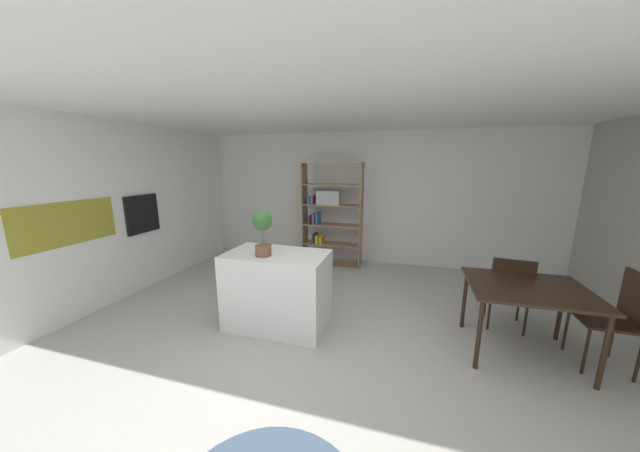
{
  "coord_description": "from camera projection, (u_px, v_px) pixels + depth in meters",
  "views": [
    {
      "loc": [
        0.91,
        -2.82,
        1.95
      ],
      "look_at": [
        -0.12,
        0.68,
        1.18
      ],
      "focal_mm": 16.66,
      "sensor_mm": 36.0,
      "label": 1
    }
  ],
  "objects": [
    {
      "name": "kitchen_island",
      "position": [
        277.0,
        290.0,
        3.58
      ],
      "size": [
        1.19,
        0.7,
        0.92
      ],
      "primitive_type": "cube",
      "color": "white",
      "rests_on": "ground_plane"
    },
    {
      "name": "dining_chair_window_side",
      "position": [
        620.0,
        313.0,
        2.79
      ],
      "size": [
        0.46,
        0.45,
        0.97
      ],
      "rotation": [
        0.0,
        0.0,
        -1.58
      ],
      "color": "black",
      "rests_on": "ground_plane"
    },
    {
      "name": "built_in_oven",
      "position": [
        142.0,
        214.0,
        4.58
      ],
      "size": [
        0.06,
        0.57,
        0.58
      ],
      "color": "black",
      "rests_on": "ground_plane"
    },
    {
      "name": "ceiling_slab",
      "position": [
        312.0,
        95.0,
        2.77
      ],
      "size": [
        7.39,
        6.16,
        0.06
      ],
      "color": "white",
      "rests_on": "ground_plane"
    },
    {
      "name": "dining_table",
      "position": [
        527.0,
        293.0,
        2.99
      ],
      "size": [
        1.1,
        0.91,
        0.74
      ],
      "color": "black",
      "rests_on": "ground_plane"
    },
    {
      "name": "cabinet_niche_splashback",
      "position": [
        67.0,
        224.0,
        3.59
      ],
      "size": [
        0.01,
        1.18,
        0.53
      ],
      "color": "#9E932D",
      "rests_on": "ground_plane"
    },
    {
      "name": "open_bookshelf",
      "position": [
        329.0,
        213.0,
        5.7
      ],
      "size": [
        1.14,
        0.33,
        1.97
      ],
      "color": "#997551",
      "rests_on": "ground_plane"
    },
    {
      "name": "potted_plant_on_island",
      "position": [
        263.0,
        229.0,
        3.34
      ],
      "size": [
        0.22,
        0.22,
        0.52
      ],
      "color": "brown",
      "rests_on": "kitchen_island"
    },
    {
      "name": "ground_plane",
      "position": [
        313.0,
        343.0,
        3.3
      ],
      "size": [
        10.18,
        10.18,
        0.0
      ],
      "primitive_type": "plane",
      "color": "beige"
    },
    {
      "name": "tall_cabinet_run_left",
      "position": [
        75.0,
        215.0,
        3.96
      ],
      "size": [
        0.61,
        5.56,
        2.55
      ],
      "primitive_type": "cube",
      "color": "white",
      "rests_on": "ground_plane"
    },
    {
      "name": "dining_chair_far",
      "position": [
        509.0,
        286.0,
        3.47
      ],
      "size": [
        0.47,
        0.48,
        0.9
      ],
      "rotation": [
        0.0,
        0.0,
        3.03
      ],
      "color": "black",
      "rests_on": "ground_plane"
    },
    {
      "name": "back_partition",
      "position": [
        359.0,
        198.0,
        5.9
      ],
      "size": [
        7.39,
        0.06,
        2.55
      ],
      "primitive_type": "cube",
      "color": "white",
      "rests_on": "ground_plane"
    }
  ]
}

